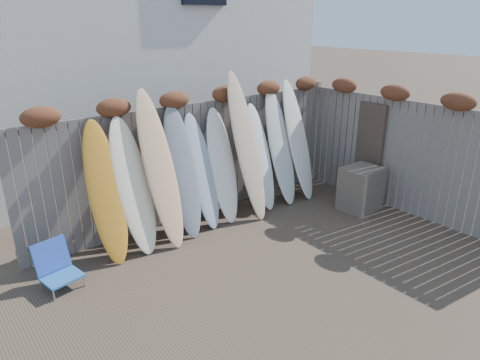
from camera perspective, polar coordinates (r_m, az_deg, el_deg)
ground at (r=6.16m, az=7.13°, el=-11.87°), size 80.00×80.00×0.00m
back_fence at (r=7.40m, az=-5.42°, el=3.99°), size 6.05×0.28×2.24m
right_fence at (r=8.08m, az=21.34°, el=3.77°), size 0.28×4.40×2.24m
house at (r=10.94m, az=-16.39°, el=19.40°), size 8.50×5.50×6.33m
beach_chair at (r=6.15m, az=-23.28°, el=-10.53°), size 0.54×0.56×0.61m
wooden_crate at (r=8.09m, az=15.79°, el=-1.13°), size 0.70×0.59×0.80m
lattice_panel at (r=8.70m, az=15.27°, el=4.15°), size 0.21×1.24×1.86m
surfboard_0 at (r=6.30m, az=-17.47°, el=-1.65°), size 0.54×0.75×2.01m
surfboard_1 at (r=6.43m, az=-14.04°, el=-0.86°), size 0.58×0.75×2.00m
surfboard_2 at (r=6.51m, az=-10.60°, el=1.32°), size 0.57×0.86×2.36m
surfboard_3 at (r=6.81m, az=-7.67°, el=1.03°), size 0.56×0.77×2.06m
surfboard_4 at (r=7.05m, az=-5.11°, el=1.08°), size 0.53×0.71×1.88m
surfboard_5 at (r=7.27m, az=-2.38°, el=1.90°), size 0.53×0.73×1.92m
surfboard_6 at (r=7.33m, az=0.90°, el=4.44°), size 0.56×0.91×2.49m
surfboard_7 at (r=7.76m, az=2.75°, el=3.03°), size 0.47×0.68×1.90m
surfboard_8 at (r=8.02m, az=5.39°, el=4.37°), size 0.51×0.75×2.11m
surfboard_9 at (r=8.28m, az=7.73°, el=5.24°), size 0.58×0.83×2.24m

